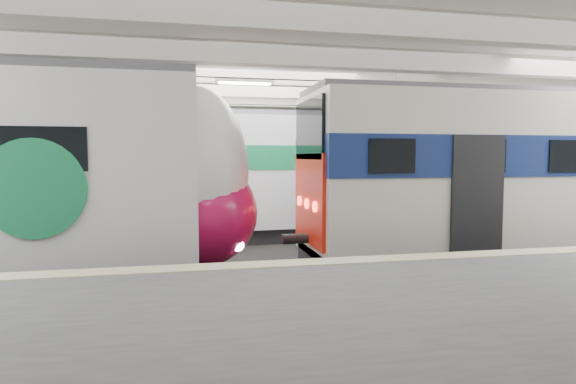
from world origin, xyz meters
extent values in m
cube|color=black|center=(0.00, 0.00, -0.05)|extent=(36.00, 24.00, 0.10)
cube|color=silver|center=(0.00, 0.00, 5.55)|extent=(36.00, 24.00, 0.20)
cube|color=beige|center=(0.00, 10.00, 2.75)|extent=(30.00, 0.10, 5.50)
cube|color=#4C4C4F|center=(0.00, -6.50, 0.55)|extent=(30.00, 7.00, 1.10)
cube|color=beige|center=(0.00, -3.25, 1.11)|extent=(30.00, 0.50, 0.02)
cube|color=beige|center=(-3.00, 3.00, 2.75)|extent=(0.50, 0.50, 5.50)
cube|color=beige|center=(5.00, 3.00, 2.75)|extent=(0.50, 0.50, 5.50)
cube|color=beige|center=(0.00, 0.00, 5.25)|extent=(30.00, 18.00, 0.50)
cube|color=#59544C|center=(0.00, 0.00, 0.08)|extent=(30.00, 1.52, 0.16)
cube|color=#59544C|center=(0.00, 5.50, 0.08)|extent=(30.00, 1.52, 0.16)
cylinder|color=black|center=(0.00, 0.00, 4.70)|extent=(30.00, 0.03, 0.03)
cylinder|color=black|center=(0.00, 5.50, 4.70)|extent=(30.00, 0.03, 0.03)
cube|color=white|center=(0.00, -2.00, 4.92)|extent=(26.00, 8.40, 0.12)
ellipsoid|color=silver|center=(-1.37, 0.00, 2.52)|extent=(2.39, 2.95, 3.97)
ellipsoid|color=#A90E42|center=(-1.25, 0.00, 1.63)|extent=(2.53, 3.01, 2.43)
cylinder|color=#167D49|center=(-4.34, -1.54, 2.32)|extent=(1.87, 0.06, 1.87)
cube|color=beige|center=(8.19, 0.00, 2.46)|extent=(13.74, 3.01, 3.91)
cube|color=navy|center=(8.19, 0.00, 2.92)|extent=(13.78, 3.07, 0.95)
cube|color=red|center=(1.28, 0.00, 1.91)|extent=(0.08, 2.56, 2.15)
cube|color=black|center=(1.28, 0.00, 3.55)|extent=(0.08, 2.41, 1.41)
cube|color=#4C4C51|center=(8.19, 0.00, 4.49)|extent=(13.74, 2.35, 0.16)
cube|color=black|center=(8.19, 0.00, 0.35)|extent=(13.74, 2.11, 0.70)
cube|color=silver|center=(-4.79, 5.50, 2.39)|extent=(14.02, 3.38, 3.78)
cube|color=#167D49|center=(-4.79, 5.50, 2.89)|extent=(14.07, 3.44, 0.80)
cube|color=#4C4C51|center=(-4.79, 5.50, 4.38)|extent=(14.00, 2.88, 0.16)
cube|color=black|center=(-4.79, 5.50, 0.30)|extent=(14.01, 3.08, 0.60)
camera|label=1|loc=(-1.61, -11.10, 2.91)|focal=30.00mm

